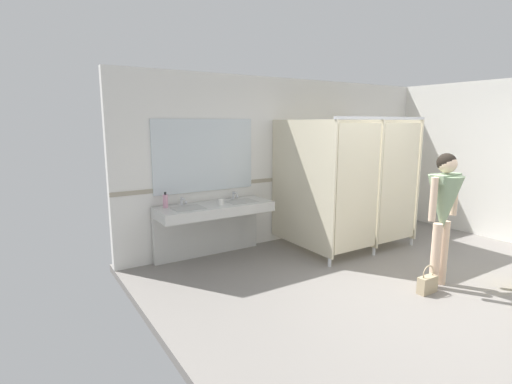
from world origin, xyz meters
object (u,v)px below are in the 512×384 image
(person_standing, at_px, (444,204))
(soap_dispenser, at_px, (165,201))
(paper_cup, at_px, (221,202))
(handbag, at_px, (427,283))

(person_standing, height_order, soap_dispenser, person_standing)
(person_standing, bearing_deg, paper_cup, 129.68)
(handbag, bearing_deg, person_standing, 12.64)
(handbag, xyz_separation_m, soap_dispenser, (-2.27, 2.52, 0.81))
(handbag, distance_m, paper_cup, 2.86)
(person_standing, height_order, paper_cup, person_standing)
(soap_dispenser, bearing_deg, paper_cup, -18.12)
(handbag, bearing_deg, paper_cup, 124.06)
(soap_dispenser, bearing_deg, handbag, -47.97)
(handbag, bearing_deg, soap_dispenser, 132.03)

